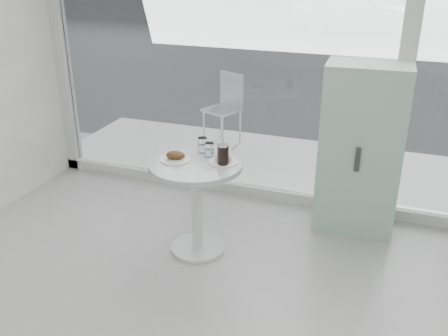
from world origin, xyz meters
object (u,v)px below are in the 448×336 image
at_px(plate_fritter, 176,157).
at_px(water_tumbler_a, 203,146).
at_px(patio_chair, 226,104).
at_px(water_tumbler_b, 209,151).
at_px(main_table, 196,188).
at_px(plate_donut, 223,160).
at_px(cola_glass, 223,155).
at_px(mint_cabinet, 360,149).
at_px(car_white, 356,9).

relative_size(plate_fritter, water_tumbler_a, 1.94).
xyz_separation_m(patio_chair, water_tumbler_b, (0.63, -2.15, 0.29)).
bearing_deg(main_table, plate_fritter, -176.14).
distance_m(main_table, plate_donut, 0.32).
xyz_separation_m(water_tumbler_a, water_tumbler_b, (0.08, -0.06, -0.00)).
distance_m(water_tumbler_b, cola_glass, 0.20).
height_order(mint_cabinet, water_tumbler_b, mint_cabinet).
bearing_deg(main_table, car_white, 90.74).
height_order(patio_chair, water_tumbler_b, patio_chair).
distance_m(main_table, water_tumbler_b, 0.31).
bearing_deg(plate_donut, plate_fritter, -167.96).
bearing_deg(patio_chair, mint_cabinet, -17.28).
distance_m(main_table, plate_fritter, 0.29).
bearing_deg(water_tumbler_b, water_tumbler_a, 141.87).
bearing_deg(plate_fritter, cola_glass, 4.31).
xyz_separation_m(main_table, patio_chair, (-0.58, 2.29, -0.02)).
bearing_deg(patio_chair, water_tumbler_b, -50.45).
bearing_deg(cola_glass, plate_donut, 109.61).
bearing_deg(water_tumbler_b, car_white, 91.01).
relative_size(car_white, water_tumbler_a, 31.55).
height_order(main_table, mint_cabinet, mint_cabinet).
distance_m(water_tumbler_a, cola_glass, 0.31).
bearing_deg(main_table, plate_donut, 18.34).
distance_m(main_table, car_white, 12.40).
height_order(mint_cabinet, plate_donut, mint_cabinet).
height_order(mint_cabinet, water_tumbler_a, mint_cabinet).
relative_size(plate_donut, cola_glass, 1.36).
bearing_deg(water_tumbler_b, mint_cabinet, 32.53).
relative_size(patio_chair, cola_glass, 5.21).
distance_m(water_tumbler_a, water_tumbler_b, 0.10).
height_order(main_table, water_tumbler_a, water_tumbler_a).
xyz_separation_m(mint_cabinet, patio_chair, (-1.71, 1.46, -0.18)).
distance_m(main_table, mint_cabinet, 1.42).
bearing_deg(cola_glass, mint_cabinet, 41.40).
bearing_deg(water_tumbler_b, cola_glass, -38.07).
distance_m(main_table, cola_glass, 0.37).
height_order(main_table, cola_glass, cola_glass).
distance_m(car_white, plate_donut, 12.34).
relative_size(water_tumbler_a, cola_glass, 0.74).
relative_size(plate_donut, water_tumbler_a, 1.82).
bearing_deg(car_white, water_tumbler_b, 178.17).
xyz_separation_m(car_white, water_tumbler_b, (0.22, -12.26, 0.16)).
relative_size(car_white, plate_donut, 17.33).
distance_m(plate_fritter, cola_glass, 0.38).
bearing_deg(water_tumbler_b, main_table, -111.54).
distance_m(plate_fritter, water_tumbler_a, 0.26).
relative_size(main_table, mint_cabinet, 0.54).
xyz_separation_m(plate_fritter, plate_donut, (0.36, 0.08, -0.01)).
bearing_deg(plate_donut, cola_glass, -70.39).
bearing_deg(car_white, plate_fritter, 177.16).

